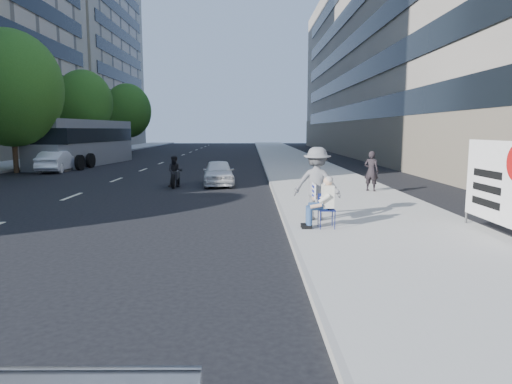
{
  "coord_description": "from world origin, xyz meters",
  "views": [
    {
      "loc": [
        0.49,
        -9.76,
        2.59
      ],
      "look_at": [
        0.62,
        0.57,
        1.18
      ],
      "focal_mm": 32.0,
      "sensor_mm": 36.0,
      "label": 1
    }
  ],
  "objects_px": {
    "white_sedan_mid": "(57,161)",
    "bus": "(85,143)",
    "pedestrian_woman": "(371,171)",
    "motorcycle": "(175,173)",
    "jogger": "(317,184)",
    "protest_banner": "(499,183)",
    "white_sedan_near": "(219,173)",
    "seated_protester": "(322,199)"
  },
  "relations": [
    {
      "from": "jogger",
      "to": "pedestrian_woman",
      "type": "relative_size",
      "value": 1.23
    },
    {
      "from": "seated_protester",
      "to": "motorcycle",
      "type": "distance_m",
      "value": 10.91
    },
    {
      "from": "white_sedan_mid",
      "to": "jogger",
      "type": "bearing_deg",
      "value": 126.15
    },
    {
      "from": "bus",
      "to": "pedestrian_woman",
      "type": "bearing_deg",
      "value": -36.12
    },
    {
      "from": "bus",
      "to": "protest_banner",
      "type": "bearing_deg",
      "value": -46.31
    },
    {
      "from": "seated_protester",
      "to": "motorcycle",
      "type": "bearing_deg",
      "value": 118.62
    },
    {
      "from": "protest_banner",
      "to": "bus",
      "type": "xyz_separation_m",
      "value": [
        -17.9,
        23.7,
        0.23
      ]
    },
    {
      "from": "jogger",
      "to": "bus",
      "type": "xyz_separation_m",
      "value": [
        -14.02,
        21.7,
        0.49
      ]
    },
    {
      "from": "pedestrian_woman",
      "to": "white_sedan_mid",
      "type": "relative_size",
      "value": 0.41
    },
    {
      "from": "white_sedan_mid",
      "to": "white_sedan_near",
      "type": "bearing_deg",
      "value": 141.8
    },
    {
      "from": "white_sedan_mid",
      "to": "bus",
      "type": "distance_m",
      "value": 5.51
    },
    {
      "from": "motorcycle",
      "to": "pedestrian_woman",
      "type": "bearing_deg",
      "value": -21.18
    },
    {
      "from": "white_sedan_near",
      "to": "white_sedan_mid",
      "type": "relative_size",
      "value": 0.88
    },
    {
      "from": "protest_banner",
      "to": "motorcycle",
      "type": "relative_size",
      "value": 1.5
    },
    {
      "from": "motorcycle",
      "to": "protest_banner",
      "type": "bearing_deg",
      "value": -52.78
    },
    {
      "from": "protest_banner",
      "to": "motorcycle",
      "type": "height_order",
      "value": "protest_banner"
    },
    {
      "from": "motorcycle",
      "to": "bus",
      "type": "xyz_separation_m",
      "value": [
        -8.79,
        13.16,
        1.0
      ]
    },
    {
      "from": "protest_banner",
      "to": "bus",
      "type": "bearing_deg",
      "value": 127.06
    },
    {
      "from": "jogger",
      "to": "bus",
      "type": "bearing_deg",
      "value": -40.59
    },
    {
      "from": "jogger",
      "to": "bus",
      "type": "relative_size",
      "value": 0.16
    },
    {
      "from": "seated_protester",
      "to": "white_sedan_mid",
      "type": "distance_m",
      "value": 22.17
    },
    {
      "from": "pedestrian_woman",
      "to": "white_sedan_near",
      "type": "xyz_separation_m",
      "value": [
        -6.36,
        3.26,
        -0.36
      ]
    },
    {
      "from": "jogger",
      "to": "motorcycle",
      "type": "distance_m",
      "value": 10.02
    },
    {
      "from": "white_sedan_near",
      "to": "motorcycle",
      "type": "bearing_deg",
      "value": -166.47
    },
    {
      "from": "protest_banner",
      "to": "white_sedan_mid",
      "type": "xyz_separation_m",
      "value": [
        -17.73,
        18.29,
        -0.75
      ]
    },
    {
      "from": "jogger",
      "to": "protest_banner",
      "type": "bearing_deg",
      "value": 169.21
    },
    {
      "from": "jogger",
      "to": "pedestrian_woman",
      "type": "distance_m",
      "value": 6.66
    },
    {
      "from": "white_sedan_mid",
      "to": "bus",
      "type": "bearing_deg",
      "value": -92.43
    },
    {
      "from": "protest_banner",
      "to": "motorcycle",
      "type": "bearing_deg",
      "value": 130.85
    },
    {
      "from": "seated_protester",
      "to": "protest_banner",
      "type": "relative_size",
      "value": 0.43
    },
    {
      "from": "jogger",
      "to": "white_sedan_mid",
      "type": "xyz_separation_m",
      "value": [
        -13.85,
        16.28,
        -0.49
      ]
    },
    {
      "from": "white_sedan_mid",
      "to": "motorcycle",
      "type": "height_order",
      "value": "motorcycle"
    },
    {
      "from": "pedestrian_woman",
      "to": "motorcycle",
      "type": "height_order",
      "value": "pedestrian_woman"
    },
    {
      "from": "bus",
      "to": "white_sedan_mid",
      "type": "bearing_deg",
      "value": -81.55
    },
    {
      "from": "white_sedan_mid",
      "to": "motorcycle",
      "type": "distance_m",
      "value": 11.59
    },
    {
      "from": "jogger",
      "to": "bus",
      "type": "distance_m",
      "value": 25.84
    },
    {
      "from": "white_sedan_near",
      "to": "white_sedan_mid",
      "type": "bearing_deg",
      "value": 141.25
    },
    {
      "from": "pedestrian_woman",
      "to": "jogger",
      "type": "bearing_deg",
      "value": 96.21
    },
    {
      "from": "protest_banner",
      "to": "bus",
      "type": "relative_size",
      "value": 0.25
    },
    {
      "from": "seated_protester",
      "to": "white_sedan_mid",
      "type": "relative_size",
      "value": 0.33
    },
    {
      "from": "protest_banner",
      "to": "seated_protester",
      "type": "bearing_deg",
      "value": 166.01
    },
    {
      "from": "pedestrian_woman",
      "to": "motorcycle",
      "type": "distance_m",
      "value": 8.7
    }
  ]
}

